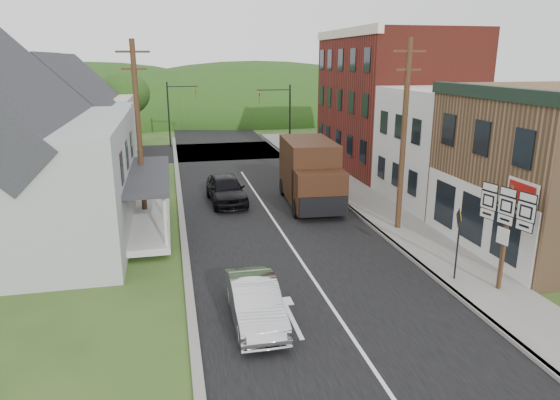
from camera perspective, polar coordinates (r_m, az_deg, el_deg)
ground at (r=20.14m, az=2.96°, el=-7.81°), size 120.00×120.00×0.00m
road at (r=29.34m, az=-2.21°, el=-0.14°), size 9.00×90.00×0.02m
cross_road at (r=45.76m, az=-6.06°, el=5.60°), size 60.00×9.00×0.02m
sidewalk_right at (r=29.09m, az=10.02°, el=-0.36°), size 2.80×55.00×0.15m
curb_right at (r=28.61m, az=7.52°, el=-0.53°), size 0.20×55.00×0.15m
curb_left at (r=26.98m, az=-11.20°, el=-1.74°), size 0.30×55.00×0.12m
storefront_white at (r=30.44m, az=20.17°, el=5.76°), size 8.00×7.00×6.50m
storefront_red at (r=38.51m, az=12.82°, el=10.88°), size 8.00×12.00×10.00m
house_gray at (r=25.07m, az=-28.68°, el=5.10°), size 10.20×12.24×8.35m
house_blue at (r=35.55m, az=-22.32°, el=7.59°), size 7.14×8.16×7.28m
house_cream at (r=44.46m, az=-21.12°, el=9.15°), size 7.14×8.16×7.28m
utility_pole_right at (r=24.00m, az=13.95°, el=7.19°), size 1.60×0.26×9.00m
utility_pole_left at (r=26.03m, az=-15.85°, el=7.71°), size 1.60×0.26×9.00m
traffic_signal_right at (r=42.51m, az=0.21°, el=10.02°), size 2.87×0.20×6.00m
traffic_signal_left at (r=48.46m, az=-11.82°, el=10.41°), size 2.87×0.20×6.00m
tree_left_d at (r=50.03m, az=-17.41°, el=11.49°), size 4.80×4.80×6.94m
forested_ridge at (r=73.38m, az=-8.62°, el=9.36°), size 90.00×30.00×16.00m
silver_sedan at (r=16.03m, az=-2.88°, el=-11.61°), size 1.47×4.20×1.38m
dark_sedan at (r=28.86m, az=-6.18°, el=1.21°), size 2.19×4.94×1.65m
delivery_van at (r=28.21m, az=3.48°, el=3.06°), size 3.09×6.69×3.65m
route_sign_cluster at (r=18.87m, az=24.37°, el=-2.45°), size 0.60×2.12×3.80m
warning_sign at (r=19.34m, az=19.68°, el=-3.65°), size 0.28×0.73×2.78m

